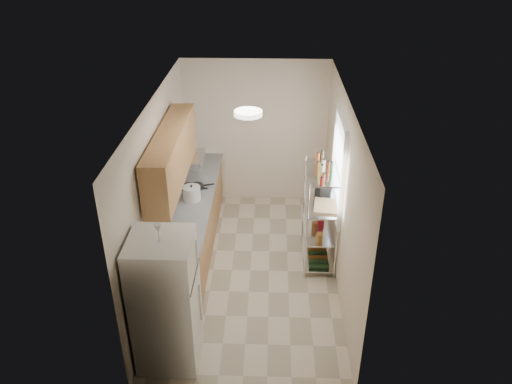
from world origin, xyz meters
TOP-DOWN VIEW (x-y plane):
  - room at (0.00, 0.00)m, footprint 2.52×4.42m
  - counter_run at (-0.92, 0.44)m, footprint 0.63×3.51m
  - upper_cabinets at (-1.05, 0.10)m, footprint 0.33×2.20m
  - range_hood at (-1.00, 0.90)m, footprint 0.50×0.60m
  - window at (1.23, 0.35)m, footprint 0.06×1.00m
  - bakers_rack at (1.00, 0.30)m, footprint 0.45×0.90m
  - ceiling_dome at (0.00, -0.30)m, footprint 0.34×0.34m
  - refrigerator at (-0.87, -1.67)m, footprint 0.69×0.69m
  - wine_glass_a at (-0.86, -1.70)m, footprint 0.07×0.07m
  - wine_glass_b at (-0.86, -1.69)m, footprint 0.07×0.07m
  - rice_cooker at (-0.89, 0.52)m, footprint 0.26×0.26m
  - frying_pan_large at (-0.99, 0.87)m, footprint 0.29×0.29m
  - frying_pan_small at (-0.89, 0.89)m, footprint 0.30×0.30m
  - cutting_board at (1.07, 0.18)m, footprint 0.38×0.47m
  - espresso_machine at (1.05, 0.53)m, footprint 0.22×0.28m
  - storage_bag at (1.05, 0.48)m, footprint 0.11×0.14m

SIDE VIEW (x-z plane):
  - counter_run at x=-0.92m, z-range 0.00..0.90m
  - storage_bag at x=1.05m, z-range 0.56..0.70m
  - refrigerator at x=-0.87m, z-range 0.00..1.67m
  - frying_pan_large at x=-0.99m, z-range 0.90..0.95m
  - frying_pan_small at x=-0.89m, z-range 0.90..0.95m
  - rice_cooker at x=-0.89m, z-range 0.90..1.11m
  - cutting_board at x=1.07m, z-range 1.01..1.04m
  - bakers_rack at x=1.00m, z-range 0.24..1.97m
  - espresso_machine at x=1.05m, z-range 1.01..1.30m
  - room at x=0.00m, z-range -0.01..2.61m
  - range_hood at x=-1.00m, z-range 1.33..1.45m
  - window at x=1.23m, z-range 0.82..2.28m
  - wine_glass_b at x=-0.86m, z-range 1.67..1.86m
  - wine_glass_a at x=-0.86m, z-range 1.67..1.88m
  - upper_cabinets at x=-1.05m, z-range 1.45..2.17m
  - ceiling_dome at x=0.00m, z-range 2.54..2.60m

